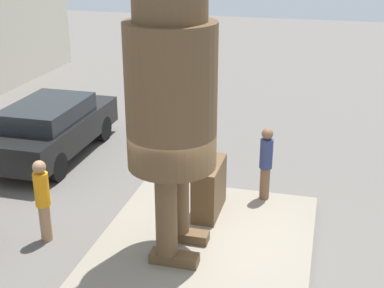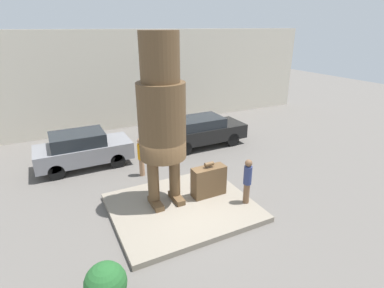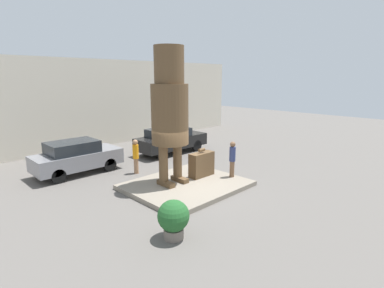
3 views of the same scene
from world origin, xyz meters
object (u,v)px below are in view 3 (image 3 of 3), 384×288
Objects in this scene: tourist at (232,158)px; worker_hivis at (136,155)px; giant_suitcase at (202,164)px; statue_figure at (170,106)px; parked_car_black at (171,140)px; parked_car_grey at (76,157)px; planter_pot at (173,218)px.

worker_hivis is at bearing 122.14° from tourist.
statue_figure is at bearing 169.11° from giant_suitcase.
parked_car_grey is at bearing 178.70° from parked_car_black.
tourist is at bearing -57.86° from worker_hivis.
parked_car_black reaches higher than planter_pot.
tourist is 4.68m from worker_hivis.
parked_car_grey is at bearing 126.32° from giant_suitcase.
giant_suitcase is at bearing -115.55° from parked_car_black.
parked_car_grey is at bearing 127.22° from tourist.
parked_car_grey is at bearing 135.45° from worker_hivis.
giant_suitcase reaches higher than planter_pot.
parked_car_grey is 5.95m from parked_car_black.
worker_hivis is at bearing -44.55° from parked_car_grey.
parked_car_grey is (-2.05, 4.65, -2.64)m from statue_figure.
tourist is 1.39× the size of planter_pot.
giant_suitcase is 3.32m from worker_hivis.
worker_hivis is (2.71, 5.87, 0.28)m from planter_pot.
statue_figure reaches higher than parked_car_grey.
parked_car_grey is 2.90m from worker_hivis.
giant_suitcase is at bearing 34.51° from planter_pot.
tourist is (2.50, -1.35, -2.41)m from statue_figure.
planter_pot is (-4.28, -2.95, -0.10)m from giant_suitcase.
giant_suitcase is 0.77× the size of worker_hivis.
giant_suitcase is at bearing -53.68° from parked_car_grey.
worker_hivis reaches higher than giant_suitcase.
statue_figure is 3.19m from giant_suitcase.
giant_suitcase is 1.42m from tourist.
worker_hivis is (0.01, 2.62, -2.57)m from statue_figure.
parked_car_black is at bearing -1.30° from parked_car_grey.
tourist is at bearing -103.35° from parked_car_black.
tourist is 0.40× the size of parked_car_grey.
worker_hivis is at bearing 65.22° from planter_pot.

